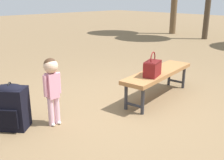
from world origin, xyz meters
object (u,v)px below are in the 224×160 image
(park_bench, at_px, (158,74))
(child_standing, at_px, (52,81))
(backpack_large, at_px, (12,106))
(handbag, at_px, (152,68))

(park_bench, distance_m, child_standing, 1.77)
(child_standing, relative_size, backpack_large, 1.44)
(child_standing, height_order, backpack_large, child_standing)
(park_bench, distance_m, handbag, 0.36)
(handbag, bearing_deg, child_standing, -17.23)
(park_bench, xyz_separation_m, handbag, (0.30, 0.10, 0.18))
(park_bench, xyz_separation_m, child_standing, (1.72, -0.34, 0.19))
(child_standing, bearing_deg, park_bench, 168.75)
(park_bench, bearing_deg, backpack_large, -15.88)
(park_bench, height_order, handbag, handbag)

